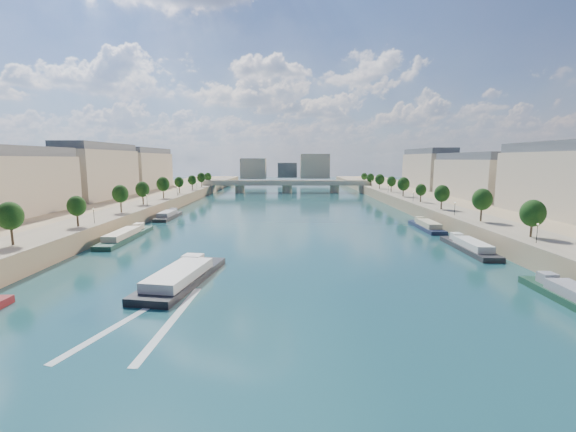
{
  "coord_description": "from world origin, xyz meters",
  "views": [
    {
      "loc": [
        0.44,
        -33.76,
        22.54
      ],
      "look_at": [
        0.51,
        84.18,
        5.0
      ],
      "focal_mm": 24.0,
      "sensor_mm": 36.0,
      "label": 1
    }
  ],
  "objects": [
    {
      "name": "moored_barges_right",
      "position": [
        45.5,
        41.01,
        0.84
      ],
      "size": [
        5.0,
        122.55,
        3.6
      ],
      "color": "black",
      "rests_on": "ground"
    },
    {
      "name": "trees_right",
      "position": [
        55.0,
        110.0,
        10.48
      ],
      "size": [
        4.8,
        268.8,
        8.26
      ],
      "color": "#382B1E",
      "rests_on": "ground"
    },
    {
      "name": "bridge",
      "position": [
        0.0,
        225.81,
        5.08
      ],
      "size": [
        112.0,
        12.0,
        8.15
      ],
      "color": "#C1B79E",
      "rests_on": "ground"
    },
    {
      "name": "moored_barges_left",
      "position": [
        -45.5,
        43.77,
        0.84
      ],
      "size": [
        5.0,
        155.75,
        3.6
      ],
      "color": "#172034",
      "rests_on": "ground"
    },
    {
      "name": "pave_right",
      "position": [
        57.0,
        100.0,
        5.05
      ],
      "size": [
        14.0,
        520.0,
        0.1
      ],
      "primitive_type": "cube",
      "color": "gray",
      "rests_on": "quay_right"
    },
    {
      "name": "lamps_right",
      "position": [
        52.5,
        105.0,
        7.78
      ],
      "size": [
        0.36,
        200.36,
        4.28
      ],
      "color": "black",
      "rests_on": "ground"
    },
    {
      "name": "lamps_left",
      "position": [
        -52.5,
        90.0,
        7.78
      ],
      "size": [
        0.36,
        200.36,
        4.28
      ],
      "color": "black",
      "rests_on": "ground"
    },
    {
      "name": "trees_left",
      "position": [
        -55.0,
        102.0,
        10.48
      ],
      "size": [
        4.8,
        268.8,
        8.26
      ],
      "color": "#382B1E",
      "rests_on": "ground"
    },
    {
      "name": "wake",
      "position": [
        -19.06,
        18.01,
        0.02
      ],
      "size": [
        11.86,
        26.03,
        0.04
      ],
      "color": "silver",
      "rests_on": "ground"
    },
    {
      "name": "quay_left",
      "position": [
        -72.0,
        100.0,
        2.5
      ],
      "size": [
        44.0,
        520.0,
        5.0
      ],
      "primitive_type": "cube",
      "color": "#9E8460",
      "rests_on": "ground"
    },
    {
      "name": "pave_left",
      "position": [
        -57.0,
        100.0,
        5.05
      ],
      "size": [
        14.0,
        520.0,
        0.1
      ],
      "primitive_type": "cube",
      "color": "gray",
      "rests_on": "quay_left"
    },
    {
      "name": "buildings_right",
      "position": [
        85.0,
        112.0,
        16.45
      ],
      "size": [
        16.0,
        226.0,
        23.2
      ],
      "color": "#BAA78F",
      "rests_on": "ground"
    },
    {
      "name": "quay_right",
      "position": [
        72.0,
        100.0,
        2.5
      ],
      "size": [
        44.0,
        520.0,
        5.0
      ],
      "primitive_type": "cube",
      "color": "#9E8460",
      "rests_on": "ground"
    },
    {
      "name": "buildings_left",
      "position": [
        -85.0,
        112.0,
        16.45
      ],
      "size": [
        16.0,
        226.0,
        23.2
      ],
      "color": "#BAA78F",
      "rests_on": "ground"
    },
    {
      "name": "tour_barge",
      "position": [
        -19.06,
        34.65,
        0.97
      ],
      "size": [
        11.84,
        27.31,
        3.69
      ],
      "rotation": [
        0.0,
        0.0,
        -0.17
      ],
      "color": "black",
      "rests_on": "ground"
    },
    {
      "name": "ground",
      "position": [
        0.0,
        100.0,
        0.0
      ],
      "size": [
        700.0,
        700.0,
        0.0
      ],
      "primitive_type": "plane",
      "color": "#0D363A",
      "rests_on": "ground"
    },
    {
      "name": "skyline",
      "position": [
        3.19,
        319.52,
        14.66
      ],
      "size": [
        79.0,
        42.0,
        22.0
      ],
      "color": "#BAA78F",
      "rests_on": "ground"
    }
  ]
}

